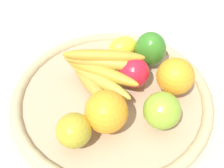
% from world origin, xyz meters
% --- Properties ---
extents(ground_plane, '(2.40, 2.40, 0.00)m').
position_xyz_m(ground_plane, '(0.00, 0.00, 0.00)').
color(ground_plane, '#B7AF97').
rests_on(ground_plane, ground).
extents(basket, '(0.45, 0.45, 0.03)m').
position_xyz_m(basket, '(0.00, 0.00, 0.02)').
color(basket, tan).
rests_on(basket, ground_plane).
extents(bell_pepper, '(0.08, 0.08, 0.08)m').
position_xyz_m(bell_pepper, '(-0.02, -0.13, 0.08)').
color(bell_pepper, '#347820').
rests_on(bell_pepper, basket).
extents(orange_1, '(0.11, 0.11, 0.08)m').
position_xyz_m(orange_1, '(-0.05, 0.08, 0.07)').
color(orange_1, orange).
rests_on(orange_1, basket).
extents(lemon_0, '(0.08, 0.09, 0.05)m').
position_xyz_m(lemon_0, '(0.05, -0.11, 0.06)').
color(lemon_0, yellow).
rests_on(lemon_0, basket).
extents(banana_bunch, '(0.18, 0.15, 0.08)m').
position_xyz_m(banana_bunch, '(0.03, 0.00, 0.07)').
color(banana_bunch, '#B28732').
rests_on(banana_bunch, basket).
extents(orange_0, '(0.11, 0.11, 0.08)m').
position_xyz_m(orange_0, '(-0.11, -0.08, 0.07)').
color(orange_0, orange).
rests_on(orange_0, basket).
extents(apple_0, '(0.09, 0.09, 0.07)m').
position_xyz_m(apple_0, '(-0.13, 0.01, 0.07)').
color(apple_0, '#84AD2D').
rests_on(apple_0, basket).
extents(apple_2, '(0.09, 0.09, 0.07)m').
position_xyz_m(apple_2, '(-0.03, -0.05, 0.07)').
color(apple_2, red).
rests_on(apple_2, basket).
extents(apple_1, '(0.09, 0.09, 0.07)m').
position_xyz_m(apple_1, '(-0.02, 0.14, 0.07)').
color(apple_1, '#A59726').
rests_on(apple_1, basket).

